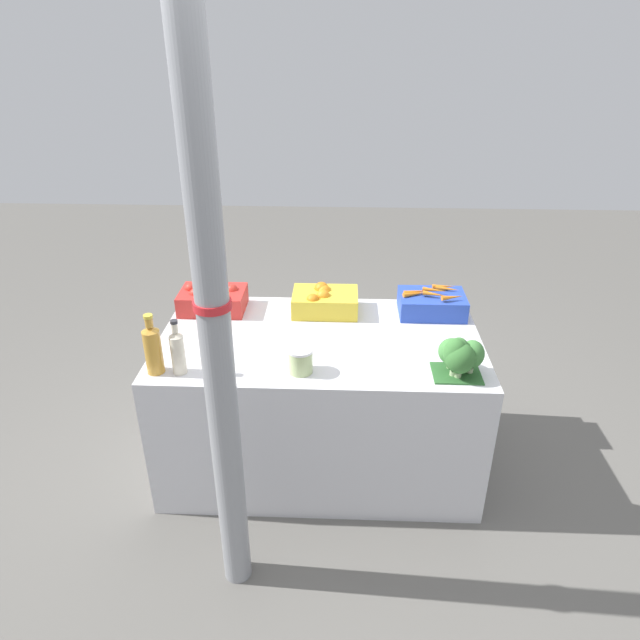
# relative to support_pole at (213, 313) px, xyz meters

# --- Properties ---
(ground_plane) EXTENTS (10.00, 10.00, 0.00)m
(ground_plane) POSITION_rel_support_pole_xyz_m (0.34, 0.80, -1.32)
(ground_plane) COLOR #605E59
(market_table) EXTENTS (1.64, 0.94, 0.78)m
(market_table) POSITION_rel_support_pole_xyz_m (0.34, 0.80, -0.93)
(market_table) COLOR silver
(market_table) RESTS_ON ground_plane
(support_pole) EXTENTS (0.13, 0.13, 2.63)m
(support_pole) POSITION_rel_support_pole_xyz_m (0.00, 0.00, 0.00)
(support_pole) COLOR gray
(support_pole) RESTS_ON ground_plane
(apple_crate) EXTENTS (0.36, 0.25, 0.15)m
(apple_crate) POSITION_rel_support_pole_xyz_m (-0.28, 1.10, -0.47)
(apple_crate) COLOR red
(apple_crate) RESTS_ON market_table
(orange_crate) EXTENTS (0.36, 0.25, 0.15)m
(orange_crate) POSITION_rel_support_pole_xyz_m (0.35, 1.10, -0.47)
(orange_crate) COLOR gold
(orange_crate) RESTS_ON market_table
(carrot_crate) EXTENTS (0.36, 0.25, 0.15)m
(carrot_crate) POSITION_rel_support_pole_xyz_m (0.94, 1.10, -0.48)
(carrot_crate) COLOR #2847B7
(carrot_crate) RESTS_ON market_table
(broccoli_pile) EXTENTS (0.23, 0.21, 0.20)m
(broccoli_pile) POSITION_rel_support_pole_xyz_m (0.98, 0.48, -0.44)
(broccoli_pile) COLOR #2D602D
(broccoli_pile) RESTS_ON market_table
(juice_bottle_amber) EXTENTS (0.08, 0.08, 0.29)m
(juice_bottle_amber) POSITION_rel_support_pole_xyz_m (-0.40, 0.44, -0.41)
(juice_bottle_amber) COLOR gold
(juice_bottle_amber) RESTS_ON market_table
(juice_bottle_cloudy) EXTENTS (0.06, 0.06, 0.27)m
(juice_bottle_cloudy) POSITION_rel_support_pole_xyz_m (-0.29, 0.44, -0.42)
(juice_bottle_cloudy) COLOR beige
(juice_bottle_cloudy) RESTS_ON market_table
(pickle_jar) EXTENTS (0.12, 0.12, 0.12)m
(pickle_jar) POSITION_rel_support_pole_xyz_m (0.26, 0.47, -0.48)
(pickle_jar) COLOR #B2C684
(pickle_jar) RESTS_ON market_table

